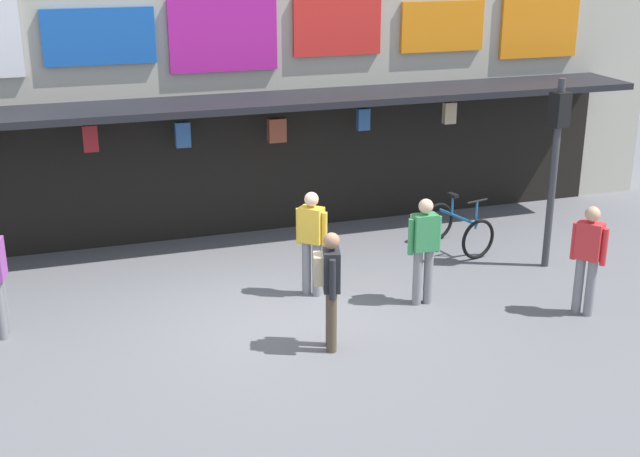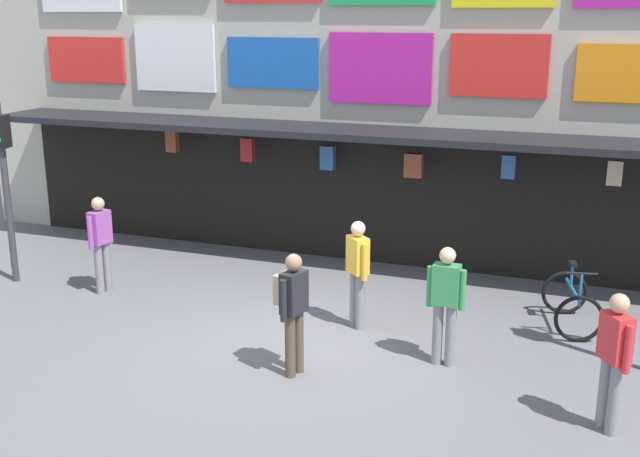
{
  "view_description": "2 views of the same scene",
  "coord_description": "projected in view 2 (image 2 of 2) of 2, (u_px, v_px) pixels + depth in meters",
  "views": [
    {
      "loc": [
        -3.05,
        -10.86,
        5.4
      ],
      "look_at": [
        0.72,
        0.71,
        1.11
      ],
      "focal_mm": 47.42,
      "sensor_mm": 36.0,
      "label": 1
    },
    {
      "loc": [
        3.88,
        -9.8,
        4.67
      ],
      "look_at": [
        0.03,
        0.73,
        1.53
      ],
      "focal_mm": 43.52,
      "sensor_mm": 36.0,
      "label": 2
    }
  ],
  "objects": [
    {
      "name": "ground_plane",
      "position": [
        301.0,
        341.0,
        11.41
      ],
      "size": [
        80.0,
        80.0,
        0.0
      ],
      "primitive_type": "plane",
      "color": "slate"
    },
    {
      "name": "pedestrian_in_blue",
      "position": [
        614.0,
        355.0,
        8.72
      ],
      "size": [
        0.39,
        0.44,
        1.68
      ],
      "color": "gray",
      "rests_on": "ground"
    },
    {
      "name": "pedestrian_in_red",
      "position": [
        292.0,
        305.0,
        10.12
      ],
      "size": [
        0.42,
        0.51,
        1.68
      ],
      "color": "brown",
      "rests_on": "ground"
    },
    {
      "name": "pedestrian_in_yellow",
      "position": [
        446.0,
        296.0,
        10.41
      ],
      "size": [
        0.53,
        0.36,
        1.68
      ],
      "color": "gray",
      "rests_on": "ground"
    },
    {
      "name": "traffic_light_near",
      "position": [
        3.0,
        164.0,
        13.37
      ],
      "size": [
        0.32,
        0.35,
        3.2
      ],
      "color": "#38383D",
      "rests_on": "ground"
    },
    {
      "name": "pedestrian_in_white",
      "position": [
        101.0,
        239.0,
        13.15
      ],
      "size": [
        0.28,
        0.52,
        1.68
      ],
      "color": "gray",
      "rests_on": "ground"
    },
    {
      "name": "pedestrian_in_green",
      "position": [
        358.0,
        268.0,
        11.66
      ],
      "size": [
        0.41,
        0.41,
        1.68
      ],
      "color": "gray",
      "rests_on": "ground"
    },
    {
      "name": "bicycle_parked",
      "position": [
        572.0,
        303.0,
        11.79
      ],
      "size": [
        0.97,
        1.3,
        1.05
      ],
      "color": "black",
      "rests_on": "ground"
    },
    {
      "name": "shopfront",
      "position": [
        389.0,
        51.0,
        14.47
      ],
      "size": [
        18.0,
        2.6,
        8.0
      ],
      "color": "#B2AD9E",
      "rests_on": "ground"
    }
  ]
}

